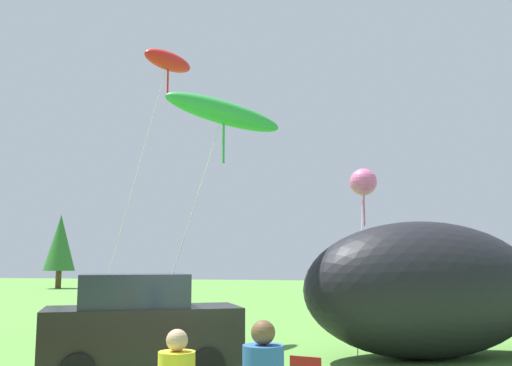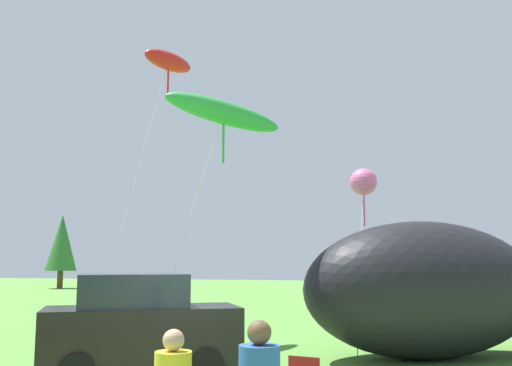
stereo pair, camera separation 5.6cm
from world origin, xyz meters
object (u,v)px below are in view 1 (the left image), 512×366
object	(u,v)px
parked_car	(140,326)
kite_red_lizard	(168,62)
kite_green_fish	(224,113)
inflatable_cat	(461,294)
kite_pink_octopus	(363,183)

from	to	relation	value
parked_car	kite_red_lizard	bearing A→B (deg)	79.94
kite_green_fish	kite_red_lizard	xyz separation A→B (m)	(-2.87, 3.24, 2.72)
parked_car	kite_red_lizard	world-z (taller)	kite_red_lizard
inflatable_cat	kite_pink_octopus	bearing A→B (deg)	121.21
parked_car	inflatable_cat	bearing A→B (deg)	3.35
kite_green_fish	kite_red_lizard	distance (m)	5.12
kite_pink_octopus	kite_green_fish	bearing A→B (deg)	-134.08
inflatable_cat	kite_pink_octopus	xyz separation A→B (m)	(-2.43, 1.46, 3.12)
inflatable_cat	kite_green_fish	xyz separation A→B (m)	(-5.73, -1.95, 4.55)
inflatable_cat	kite_green_fish	size ratio (longest dim) A/B	1.30
kite_green_fish	parked_car	bearing A→B (deg)	-116.92
inflatable_cat	kite_red_lizard	bearing A→B (deg)	143.55
kite_pink_octopus	kite_red_lizard	size ratio (longest dim) A/B	0.55
kite_pink_octopus	kite_green_fish	size ratio (longest dim) A/B	0.76
kite_pink_octopus	kite_red_lizard	world-z (taller)	kite_red_lizard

